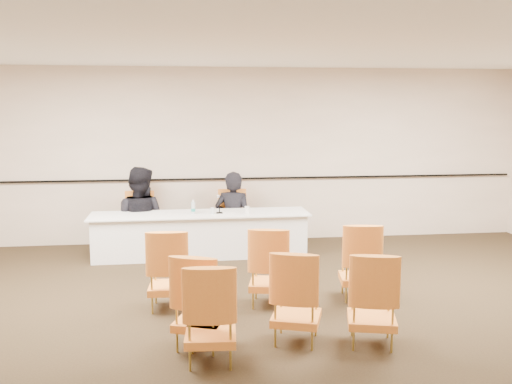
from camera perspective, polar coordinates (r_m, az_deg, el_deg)
floor at (r=6.33m, az=2.52°, el=-13.05°), size 10.00×10.00×0.00m
ceiling at (r=5.93m, az=2.71°, el=15.03°), size 10.00×10.00×0.00m
wall_back at (r=9.89m, az=-1.37°, el=3.70°), size 10.00×0.04×3.00m
wall_rail at (r=9.89m, az=-1.34°, el=1.37°), size 9.80×0.04×0.03m
panel_table at (r=9.02m, az=-5.58°, el=-4.26°), size 3.41×0.83×0.68m
panelist_main at (r=9.55m, az=-2.28°, el=-3.10°), size 0.73×0.59×1.73m
panelist_main_chair at (r=9.54m, az=-2.28°, el=-2.70°), size 0.51×0.51×0.95m
panelist_second at (r=9.53m, az=-11.57°, el=-3.12°), size 1.09×0.97×1.87m
panelist_second_chair at (r=9.52m, az=-11.58°, el=-2.90°), size 0.51×0.51×0.95m
papers at (r=8.87m, az=-3.20°, el=-2.20°), size 0.32×0.25×0.00m
microphone at (r=8.89m, az=-3.68°, el=-1.27°), size 0.12×0.21×0.28m
water_bottle at (r=8.90m, az=-6.30°, el=-1.49°), size 0.09×0.09×0.22m
drinking_glass at (r=8.87m, az=-4.38°, el=-1.89°), size 0.07×0.07×0.10m
coffee_cup at (r=8.87m, az=-0.90°, el=-1.82°), size 0.09×0.09×0.11m
aud_chair_front_left at (r=6.72m, az=-8.70°, el=-7.59°), size 0.53×0.53×0.95m
aud_chair_front_mid at (r=6.76m, az=1.38°, el=-7.38°), size 0.60×0.60×0.95m
aud_chair_front_right at (r=7.09m, az=10.33°, el=-6.76°), size 0.57×0.57×0.95m
aud_chair_back_left at (r=5.63m, az=-5.55°, el=-10.70°), size 0.65×0.65×0.95m
aud_chair_back_mid at (r=5.74m, az=4.06°, el=-10.31°), size 0.64×0.64×0.95m
aud_chair_back_right at (r=5.78m, az=11.55°, el=-10.33°), size 0.61×0.61×0.95m
aud_chair_extra at (r=5.31m, az=-4.59°, el=-11.91°), size 0.54×0.54×0.95m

